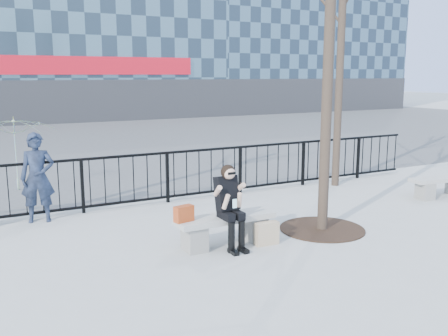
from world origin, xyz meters
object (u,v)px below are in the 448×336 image
bench_second (441,185)px  standing_man (38,178)px  seated_woman (230,207)px  bench_main (225,227)px

bench_second → standing_man: size_ratio=0.90×
bench_second → seated_woman: 5.87m
seated_woman → standing_man: 3.84m
bench_main → seated_woman: size_ratio=1.23×
bench_main → standing_man: (-2.45, 2.80, 0.54)m
bench_main → seated_woman: seated_woman is taller
bench_main → standing_man: 3.76m
seated_woman → bench_second: bearing=7.1°
bench_second → standing_man: 8.58m
bench_main → bench_second: bench_main is taller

